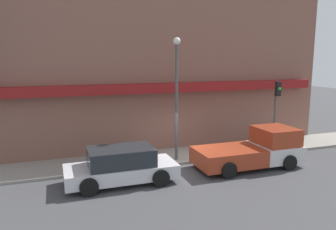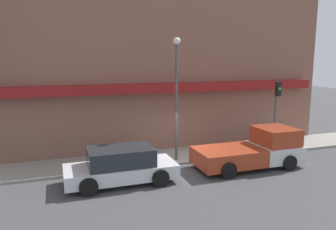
{
  "view_description": "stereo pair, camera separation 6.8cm",
  "coord_description": "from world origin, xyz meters",
  "px_view_note": "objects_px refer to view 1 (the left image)",
  "views": [
    {
      "loc": [
        -5.9,
        -14.27,
        5.16
      ],
      "look_at": [
        -0.5,
        1.05,
        2.32
      ],
      "focal_mm": 35.0,
      "sensor_mm": 36.0,
      "label": 1
    },
    {
      "loc": [
        -5.84,
        -14.3,
        5.16
      ],
      "look_at": [
        -0.5,
        1.05,
        2.32
      ],
      "focal_mm": 35.0,
      "sensor_mm": 36.0,
      "label": 2
    }
  ],
  "objects_px": {
    "pickup_truck": "(254,150)",
    "parked_car": "(121,166)",
    "fire_hydrant": "(152,154)",
    "traffic_light": "(276,103)",
    "street_lamp": "(177,86)"
  },
  "relations": [
    {
      "from": "pickup_truck",
      "to": "parked_car",
      "type": "bearing_deg",
      "value": -179.91
    },
    {
      "from": "fire_hydrant",
      "to": "traffic_light",
      "type": "distance_m",
      "value": 7.55
    },
    {
      "from": "parked_car",
      "to": "fire_hydrant",
      "type": "xyz_separation_m",
      "value": [
        1.98,
        2.15,
        -0.28
      ]
    },
    {
      "from": "street_lamp",
      "to": "traffic_light",
      "type": "height_order",
      "value": "street_lamp"
    },
    {
      "from": "parked_car",
      "to": "traffic_light",
      "type": "height_order",
      "value": "traffic_light"
    },
    {
      "from": "pickup_truck",
      "to": "street_lamp",
      "type": "bearing_deg",
      "value": 150.46
    },
    {
      "from": "parked_car",
      "to": "street_lamp",
      "type": "distance_m",
      "value": 4.81
    },
    {
      "from": "parked_car",
      "to": "street_lamp",
      "type": "relative_size",
      "value": 0.77
    },
    {
      "from": "fire_hydrant",
      "to": "traffic_light",
      "type": "xyz_separation_m",
      "value": [
        7.21,
        -0.1,
        2.25
      ]
    },
    {
      "from": "street_lamp",
      "to": "traffic_light",
      "type": "bearing_deg",
      "value": 1.7
    },
    {
      "from": "street_lamp",
      "to": "traffic_light",
      "type": "xyz_separation_m",
      "value": [
        6.02,
        0.18,
        -1.13
      ]
    },
    {
      "from": "pickup_truck",
      "to": "parked_car",
      "type": "relative_size",
      "value": 1.12
    },
    {
      "from": "parked_car",
      "to": "street_lamp",
      "type": "height_order",
      "value": "street_lamp"
    },
    {
      "from": "parked_car",
      "to": "traffic_light",
      "type": "bearing_deg",
      "value": 13.6
    },
    {
      "from": "pickup_truck",
      "to": "parked_car",
      "type": "height_order",
      "value": "pickup_truck"
    }
  ]
}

